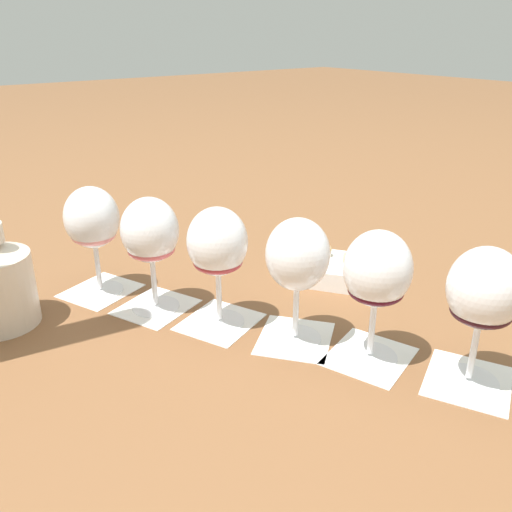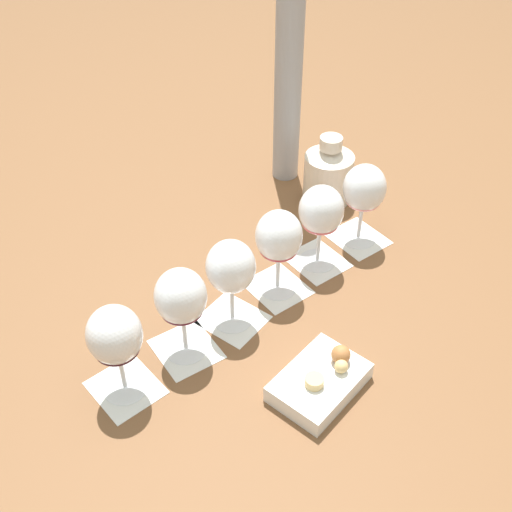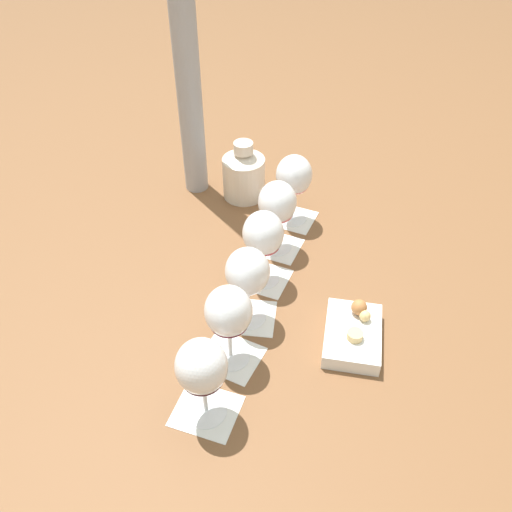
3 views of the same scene
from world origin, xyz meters
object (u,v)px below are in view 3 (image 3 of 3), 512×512
(wine_glass_2, at_px, (263,236))
(wine_glass_5, at_px, (202,369))
(wine_glass_4, at_px, (229,314))
(wine_glass_1, at_px, (277,205))
(wine_glass_3, at_px, (248,275))
(umbrella_pole, at_px, (186,53))
(wine_glass_0, at_px, (294,178))
(ceramic_vase, at_px, (244,173))
(snack_dish, at_px, (353,334))

(wine_glass_2, relative_size, wine_glass_5, 1.00)
(wine_glass_4, bearing_deg, wine_glass_1, -151.60)
(wine_glass_3, bearing_deg, umbrella_pole, -118.33)
(wine_glass_1, distance_m, wine_glass_2, 0.11)
(wine_glass_0, bearing_deg, umbrella_pole, -74.73)
(wine_glass_1, height_order, wine_glass_4, same)
(wine_glass_5, relative_size, ceramic_vase, 1.13)
(wine_glass_4, bearing_deg, wine_glass_0, -152.88)
(wine_glass_0, xyz_separation_m, wine_glass_4, (0.41, 0.21, 0.00))
(wine_glass_5, bearing_deg, wine_glass_3, -153.04)
(wine_glass_0, xyz_separation_m, wine_glass_3, (0.31, 0.16, -0.00))
(wine_glass_1, relative_size, wine_glass_3, 1.00)
(wine_glass_3, distance_m, ceramic_vase, 0.44)
(wine_glass_3, height_order, wine_glass_5, same)
(wine_glass_5, bearing_deg, wine_glass_4, -153.23)
(wine_glass_4, distance_m, umbrella_pole, 0.64)
(wine_glass_2, height_order, wine_glass_3, same)
(wine_glass_1, distance_m, snack_dish, 0.34)
(wine_glass_2, bearing_deg, ceramic_vase, -126.92)
(wine_glass_3, distance_m, wine_glass_5, 0.23)
(wine_glass_2, xyz_separation_m, umbrella_pole, (-0.13, -0.38, 0.25))
(wine_glass_1, relative_size, umbrella_pole, 0.24)
(umbrella_pole, bearing_deg, wine_glass_0, 105.27)
(wine_glass_2, bearing_deg, wine_glass_4, 28.50)
(wine_glass_5, relative_size, snack_dish, 0.94)
(wine_glass_1, xyz_separation_m, ceramic_vase, (-0.10, -0.21, -0.05))
(wine_glass_1, relative_size, wine_glass_5, 1.00)
(wine_glass_4, relative_size, umbrella_pole, 0.24)
(wine_glass_0, relative_size, ceramic_vase, 1.13)
(wine_glass_5, xyz_separation_m, ceramic_vase, (-0.51, -0.43, -0.05))
(wine_glass_1, distance_m, ceramic_vase, 0.23)
(wine_glass_2, xyz_separation_m, wine_glass_5, (0.31, 0.17, 0.00))
(wine_glass_1, bearing_deg, wine_glass_3, 28.96)
(wine_glass_0, relative_size, umbrella_pole, 0.24)
(wine_glass_5, xyz_separation_m, snack_dish, (-0.31, 0.08, -0.10))
(wine_glass_0, distance_m, snack_dish, 0.42)
(ceramic_vase, xyz_separation_m, umbrella_pole, (0.06, -0.12, 0.30))
(wine_glass_0, height_order, snack_dish, wine_glass_0)
(wine_glass_4, xyz_separation_m, snack_dish, (-0.20, 0.14, -0.10))
(snack_dish, bearing_deg, wine_glass_1, -108.46)
(ceramic_vase, relative_size, snack_dish, 0.83)
(wine_glass_0, height_order, wine_glass_3, same)
(wine_glass_3, distance_m, umbrella_pole, 0.56)
(wine_glass_2, bearing_deg, wine_glass_1, -151.79)
(snack_dish, bearing_deg, wine_glass_5, -15.16)
(wine_glass_1, height_order, ceramic_vase, wine_glass_1)
(wine_glass_5, xyz_separation_m, umbrella_pole, (-0.45, -0.55, 0.25))
(umbrella_pole, bearing_deg, wine_glass_5, 50.77)
(wine_glass_0, relative_size, wine_glass_3, 1.00)
(wine_glass_0, distance_m, umbrella_pole, 0.38)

